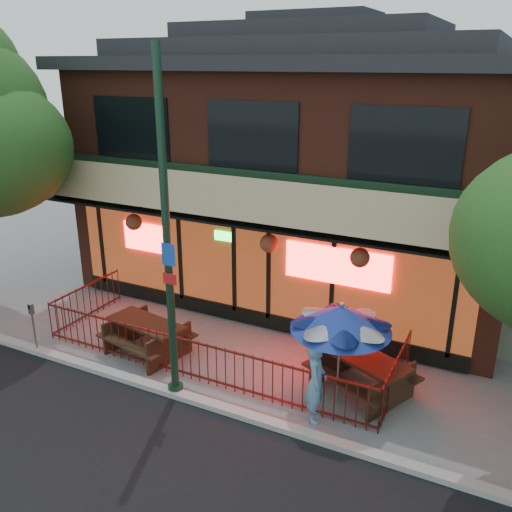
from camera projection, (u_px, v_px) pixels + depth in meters
The scene contains 10 objects.
ground at pixel (186, 383), 11.88m from camera, with size 80.00×80.00×0.00m, color gray.
curb at pixel (173, 393), 11.44m from camera, with size 80.00×0.25×0.12m, color #999993.
restaurant_building at pixel (311, 150), 16.47m from camera, with size 12.96×9.49×8.05m.
patio_fence at pixel (198, 348), 12.09m from camera, with size 8.44×2.62×1.00m.
street_light at pixel (168, 254), 10.48m from camera, with size 0.43×0.32×7.00m.
picnic_table_left at pixel (147, 333), 12.94m from camera, with size 2.20×1.83×0.84m.
picnic_table_right at pixel (362, 368), 11.40m from camera, with size 2.50×2.26×0.87m.
patio_umbrella at pixel (341, 318), 10.55m from camera, with size 1.99×1.99×2.28m.
pedestrian at pixel (316, 382), 10.43m from camera, with size 0.61×0.40×1.68m, color #5D93BB.
parking_meter_near at pixel (33, 320), 12.87m from camera, with size 0.13×0.11×1.29m.
Camera 1 is at (5.96, -8.46, 6.65)m, focal length 38.00 mm.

